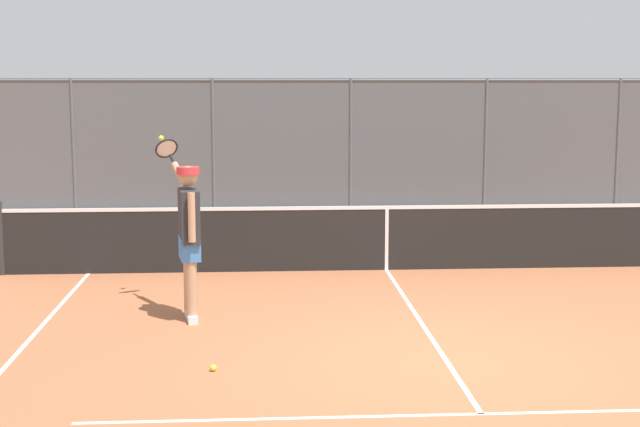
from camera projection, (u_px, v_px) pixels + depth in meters
The scene contains 6 objects.
ground_plane at pixel (447, 362), 9.17m from camera, with size 60.00×60.00×0.00m, color #A8603D.
court_line_markings at pixel (490, 427), 7.43m from camera, with size 8.79×10.87×0.01m.
fence_backdrop at pixel (348, 148), 19.57m from camera, with size 19.94×1.37×2.83m.
tennis_net at pixel (387, 237), 13.55m from camera, with size 11.29×0.09×1.07m.
tennis_player at pixel (189, 228), 10.67m from camera, with size 0.66×1.41×2.10m.
tennis_ball_by_sideline at pixel (213, 368), 8.87m from camera, with size 0.07×0.07×0.07m, color #C1D138.
Camera 1 is at (1.83, 8.77, 2.79)m, focal length 51.52 mm.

